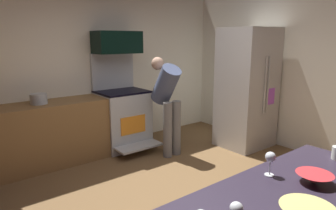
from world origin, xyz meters
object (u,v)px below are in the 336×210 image
object	(u,v)px
person_cook	(167,98)
wine_glass_far	(236,210)
microwave	(117,42)
wine_glass_mid	(270,158)
mixing_bowl_large	(314,178)
stock_pot	(39,99)
oven_range	(122,117)
refrigerator	(247,88)

from	to	relation	value
person_cook	wine_glass_far	distance (m)	3.28
microwave	wine_glass_far	world-z (taller)	microwave
wine_glass_mid	mixing_bowl_large	bearing A→B (deg)	-61.87
wine_glass_mid	stock_pot	distance (m)	3.27
wine_glass_mid	person_cook	bearing A→B (deg)	65.81
oven_range	wine_glass_far	xyz separation A→B (m)	(-1.37, -3.45, 0.50)
refrigerator	wine_glass_far	xyz separation A→B (m)	(-3.03, -2.25, 0.04)
oven_range	refrigerator	bearing A→B (deg)	-35.78
wine_glass_far	stock_pot	xyz separation A→B (m)	(0.09, 3.46, -0.04)
refrigerator	mixing_bowl_large	bearing A→B (deg)	-135.43
refrigerator	wine_glass_far	size ratio (longest dim) A/B	13.12
person_cook	wine_glass_mid	xyz separation A→B (m)	(-1.13, -2.52, 0.14)
person_cook	mixing_bowl_large	world-z (taller)	person_cook
wine_glass_mid	refrigerator	bearing A→B (deg)	39.98
wine_glass_far	stock_pot	distance (m)	3.46
mixing_bowl_large	oven_range	bearing A→B (deg)	79.94
microwave	wine_glass_mid	world-z (taller)	microwave
refrigerator	wine_glass_mid	bearing A→B (deg)	-140.02
mixing_bowl_large	person_cook	bearing A→B (deg)	69.86
oven_range	wine_glass_mid	xyz separation A→B (m)	(-0.73, -3.21, 0.51)
oven_range	person_cook	xyz separation A→B (m)	(0.40, -0.69, 0.37)
oven_range	microwave	bearing A→B (deg)	90.00
stock_pot	wine_glass_mid	bearing A→B (deg)	-80.40
microwave	mixing_bowl_large	xyz separation A→B (m)	(-0.61, -3.53, -0.79)
refrigerator	microwave	bearing A→B (deg)	142.20
mixing_bowl_large	wine_glass_mid	bearing A→B (deg)	118.13
oven_range	mixing_bowl_large	size ratio (longest dim) A/B	7.00
mixing_bowl_large	microwave	bearing A→B (deg)	80.20
oven_range	stock_pot	world-z (taller)	oven_range
refrigerator	oven_range	bearing A→B (deg)	144.22
person_cook	stock_pot	distance (m)	1.82
mixing_bowl_large	wine_glass_far	xyz separation A→B (m)	(-0.76, -0.01, 0.08)
wine_glass_mid	stock_pot	size ratio (longest dim) A/B	0.72
refrigerator	wine_glass_mid	xyz separation A→B (m)	(-2.40, -2.01, 0.05)
person_cook	stock_pot	size ratio (longest dim) A/B	6.69
wine_glass_mid	wine_glass_far	world-z (taller)	wine_glass_mid
oven_range	refrigerator	world-z (taller)	refrigerator
person_cook	wine_glass_far	world-z (taller)	person_cook
wine_glass_far	wine_glass_mid	bearing A→B (deg)	20.80
oven_range	mixing_bowl_large	xyz separation A→B (m)	(-0.61, -3.44, 0.42)
refrigerator	person_cook	bearing A→B (deg)	158.26
microwave	mixing_bowl_large	bearing A→B (deg)	-99.80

